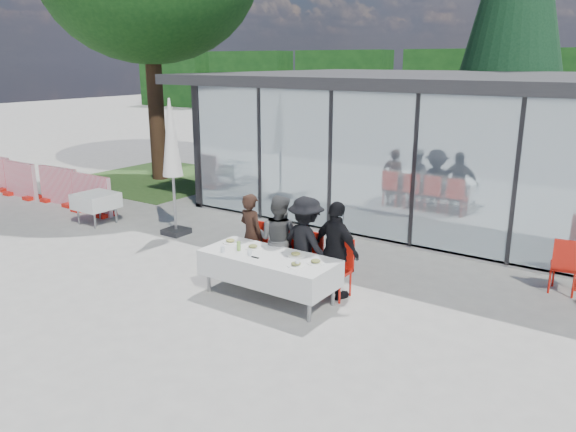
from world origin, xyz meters
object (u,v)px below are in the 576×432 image
object	(u,v)px
diner_chair_c	(309,258)
diner_chair_d	(339,265)
diner_chair_a	(255,246)
diner_chair_b	(282,252)
spare_table_left	(96,201)
plate_extra	(296,265)
dining_table	(269,268)
diner_a	(251,235)
spare_chair_b	(566,264)
diner_c	(306,244)
plate_a	(230,241)
diner_d	(336,250)
plate_c	(296,255)
folded_eyeglasses	(255,257)
plate_b	(253,247)
market_umbrella	(171,147)
juice_bottle	(239,246)
diner_b	(279,240)
plate_d	(316,262)

from	to	relation	value
diner_chair_c	diner_chair_d	distance (m)	0.58
diner_chair_a	diner_chair_b	size ratio (longest dim) A/B	1.00
diner_chair_c	spare_table_left	xyz separation A→B (m)	(-6.24, 0.44, 0.02)
plate_extra	dining_table	bearing A→B (deg)	165.43
diner_a	spare_chair_b	bearing A→B (deg)	-141.57
diner_c	plate_a	size ratio (longest dim) A/B	5.96
diner_d	plate_a	xyz separation A→B (m)	(-1.79, -0.52, -0.04)
diner_chair_a	spare_table_left	world-z (taller)	diner_chair_a
diner_c	diner_chair_c	xyz separation A→B (m)	(0.00, 0.09, -0.27)
diner_chair_c	plate_extra	distance (m)	1.01
diner_c	plate_c	size ratio (longest dim) A/B	5.96
diner_chair_c	folded_eyeglasses	distance (m)	1.07
plate_c	diner_chair_c	bearing A→B (deg)	100.05
diner_chair_b	plate_b	distance (m)	0.69
diner_chair_d	plate_c	xyz separation A→B (m)	(-0.49, -0.54, 0.24)
plate_b	plate_c	xyz separation A→B (m)	(0.80, 0.09, 0.00)
diner_c	market_umbrella	size ratio (longest dim) A/B	0.54
plate_c	market_umbrella	bearing A→B (deg)	160.95
diner_chair_b	plate_c	bearing A→B (deg)	-39.58
folded_eyeglasses	juice_bottle	bearing A→B (deg)	163.92
diner_chair_b	diner_chair_c	distance (m)	0.56
diner_chair_a	market_umbrella	bearing A→B (deg)	162.80
plate_c	folded_eyeglasses	xyz separation A→B (m)	(-0.48, -0.43, -0.02)
plate_a	plate_b	size ratio (longest dim) A/B	1.00
diner_d	plate_extra	bearing A→B (deg)	89.79
diner_b	market_umbrella	world-z (taller)	market_umbrella
diner_chair_a	diner_chair_b	bearing A→B (deg)	0.00
diner_a	diner_d	distance (m)	1.74
diner_chair_b	diner_chair_a	bearing A→B (deg)	180.00
spare_table_left	dining_table	bearing A→B (deg)	-11.32
dining_table	spare_chair_b	bearing A→B (deg)	36.56
plate_c	spare_table_left	world-z (taller)	plate_c
diner_chair_a	folded_eyeglasses	xyz separation A→B (m)	(0.77, -0.97, 0.22)
diner_b	plate_b	world-z (taller)	diner_b
spare_table_left	diner_chair_b	bearing A→B (deg)	-4.44
diner_chair_a	plate_c	size ratio (longest dim) A/B	3.59
diner_c	diner_chair_d	size ratio (longest dim) A/B	1.66
diner_chair_b	plate_d	world-z (taller)	diner_chair_b
plate_extra	market_umbrella	size ratio (longest dim) A/B	0.09
diner_chair_b	juice_bottle	world-z (taller)	diner_chair_b
diner_chair_d	spare_table_left	xyz separation A→B (m)	(-6.82, 0.44, 0.02)
diner_chair_c	plate_c	xyz separation A→B (m)	(0.10, -0.54, 0.24)
diner_chair_b	spare_chair_b	bearing A→B (deg)	27.28
diner_chair_d	plate_extra	distance (m)	0.97
diner_chair_a	spare_chair_b	world-z (taller)	same
diner_chair_d	juice_bottle	world-z (taller)	diner_chair_d
diner_chair_a	diner_b	xyz separation A→B (m)	(0.60, -0.09, 0.25)
diner_d	diner_chair_d	bearing A→B (deg)	-74.73
folded_eyeglasses	spare_chair_b	world-z (taller)	spare_chair_b
diner_chair_a	diner_chair_c	xyz separation A→B (m)	(1.16, 0.00, 0.00)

